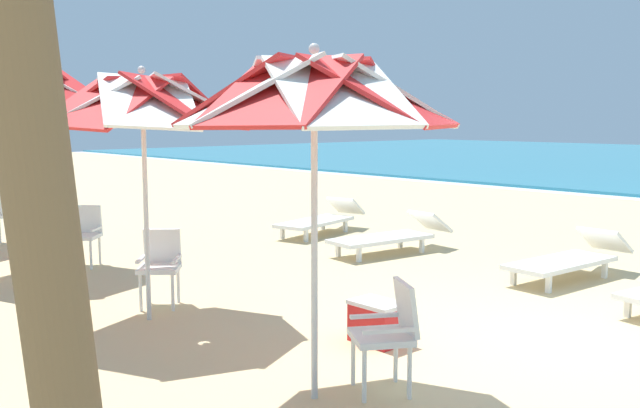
{
  "coord_description": "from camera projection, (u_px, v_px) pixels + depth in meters",
  "views": [
    {
      "loc": [
        3.23,
        -5.97,
        2.11
      ],
      "look_at": [
        -3.43,
        0.09,
        1.0
      ],
      "focal_mm": 38.89,
      "sensor_mm": 36.0,
      "label": 1
    }
  ],
  "objects": [
    {
      "name": "plastic_chair_1",
      "position": [
        160.0,
        262.0,
        7.83
      ],
      "size": [
        0.63,
        0.63,
        0.87
      ],
      "color": "white",
      "rests_on": "ground"
    },
    {
      "name": "sun_lounger_3",
      "position": [
        321.0,
        219.0,
        12.72
      ],
      "size": [
        1.11,
        2.23,
        0.62
      ],
      "color": "white",
      "rests_on": "ground"
    },
    {
      "name": "sun_lounger_1",
      "position": [
        570.0,
        258.0,
        9.13
      ],
      "size": [
        0.78,
        2.19,
        0.62
      ],
      "color": "white",
      "rests_on": "ground"
    },
    {
      "name": "sun_lounger_2",
      "position": [
        391.0,
        235.0,
        10.91
      ],
      "size": [
        0.88,
        2.21,
        0.62
      ],
      "color": "white",
      "rests_on": "ground"
    },
    {
      "name": "plastic_chair_0",
      "position": [
        390.0,
        329.0,
        5.34
      ],
      "size": [
        0.61,
        0.62,
        0.87
      ],
      "color": "white",
      "rests_on": "ground"
    },
    {
      "name": "beach_umbrella_1",
      "position": [
        143.0,
        105.0,
        7.04
      ],
      "size": [
        2.24,
        2.24,
        2.64
      ],
      "color": "silver",
      "rests_on": "ground"
    },
    {
      "name": "beach_umbrella_0",
      "position": [
        314.0,
        97.0,
        4.99
      ],
      "size": [
        2.1,
        2.1,
        2.65
      ],
      "color": "silver",
      "rests_on": "ground"
    },
    {
      "name": "beach_umbrella_2",
      "position": [
        29.0,
        90.0,
        9.36
      ],
      "size": [
        2.24,
        2.24,
        2.91
      ],
      "color": "silver",
      "rests_on": "ground"
    },
    {
      "name": "ground_plane",
      "position": [
        555.0,
        341.0,
        6.62
      ],
      "size": [
        80.0,
        80.0,
        0.0
      ],
      "primitive_type": "plane",
      "color": "#D3B784"
    },
    {
      "name": "cooler_box",
      "position": [
        377.0,
        322.0,
        6.54
      ],
      "size": [
        0.5,
        0.34,
        0.4
      ],
      "color": "red",
      "rests_on": "ground"
    },
    {
      "name": "plastic_chair_2",
      "position": [
        84.0,
        232.0,
        9.95
      ],
      "size": [
        0.63,
        0.63,
        0.87
      ],
      "color": "white",
      "rests_on": "ground"
    }
  ]
}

